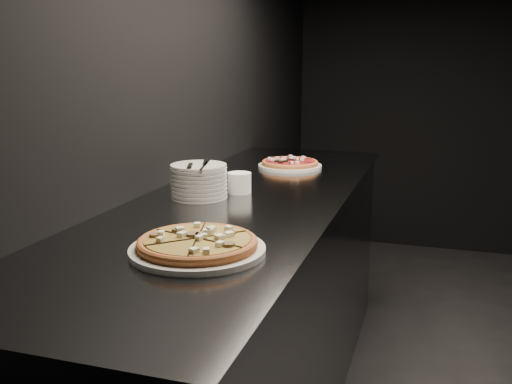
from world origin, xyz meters
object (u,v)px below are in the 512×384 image
(pizza_mushroom, at_px, (197,245))
(pizza_tomato, at_px, (290,164))
(plate_stack, at_px, (199,181))
(ramekin, at_px, (239,182))
(counter, at_px, (244,311))
(cutlery, at_px, (199,164))

(pizza_mushroom, distance_m, pizza_tomato, 1.28)
(pizza_mushroom, height_order, pizza_tomato, pizza_mushroom)
(plate_stack, xyz_separation_m, ramekin, (0.12, 0.11, -0.02))
(counter, xyz_separation_m, ramekin, (-0.04, 0.06, 0.50))
(pizza_mushroom, relative_size, cutlery, 1.78)
(counter, relative_size, cutlery, 11.12)
(pizza_mushroom, height_order, plate_stack, plate_stack)
(pizza_tomato, bearing_deg, ramekin, -95.00)
(cutlery, height_order, ramekin, cutlery)
(pizza_tomato, bearing_deg, cutlery, -102.88)
(counter, distance_m, pizza_tomato, 0.79)
(pizza_mushroom, distance_m, cutlery, 0.63)
(cutlery, relative_size, ramekin, 2.45)
(pizza_mushroom, xyz_separation_m, plate_stack, (-0.25, 0.59, 0.04))
(pizza_mushroom, relative_size, plate_stack, 1.90)
(pizza_tomato, relative_size, ramekin, 3.74)
(pizza_mushroom, xyz_separation_m, pizza_tomato, (-0.08, 1.28, -0.00))
(counter, distance_m, cutlery, 0.61)
(plate_stack, xyz_separation_m, cutlery, (0.01, -0.02, 0.06))
(counter, distance_m, pizza_mushroom, 0.81)
(pizza_mushroom, xyz_separation_m, cutlery, (-0.24, 0.57, 0.10))
(pizza_mushroom, bearing_deg, cutlery, 112.73)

